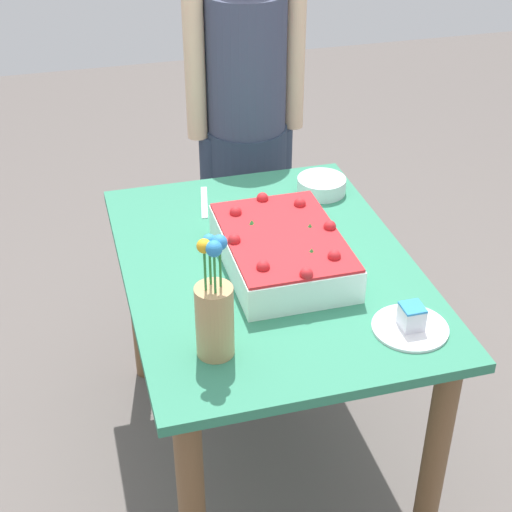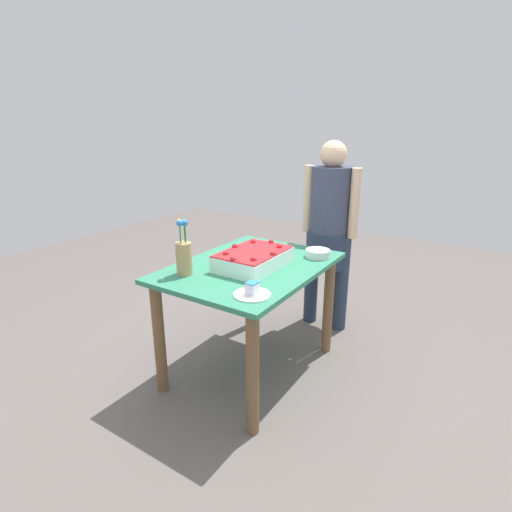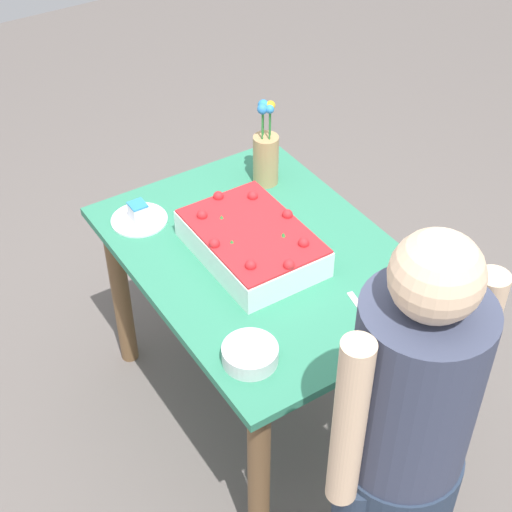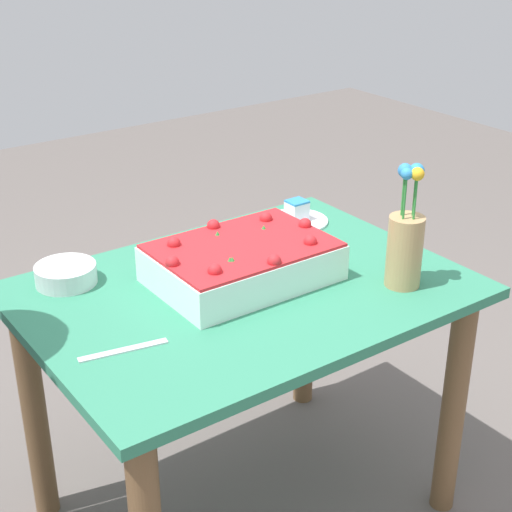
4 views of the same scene
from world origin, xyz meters
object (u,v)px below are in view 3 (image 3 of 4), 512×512
Objects in this scene: person_standing at (404,439)px; cake_knife at (365,314)px; flower_vase at (266,155)px; fruit_bowl at (250,354)px; serving_plate_with_slice at (139,216)px; sheet_cake at (252,242)px.

cake_knife is at bearing -29.50° from person_standing.
cake_knife is 0.77m from flower_vase.
cake_knife is 1.28× the size of fruit_bowl.
serving_plate_with_slice is 0.95× the size of cake_knife.
fruit_bowl is at bearing -36.09° from flower_vase.
flower_vase is at bearing 85.40° from serving_plate_with_slice.
sheet_cake is at bearing -39.42° from flower_vase.
fruit_bowl is (0.72, -0.53, -0.09)m from flower_vase.
flower_vase is 0.90m from fruit_bowl.
serving_plate_with_slice is at bearing 36.05° from cake_knife.
serving_plate_with_slice is 1.27m from person_standing.
sheet_cake is 0.90m from person_standing.
serving_plate_with_slice is at bearing 4.93° from person_standing.
sheet_cake is 0.31× the size of person_standing.
serving_plate_with_slice reaches higher than cake_knife.
person_standing is (0.89, -0.12, 0.05)m from sheet_cake.
person_standing is (1.26, 0.11, 0.08)m from serving_plate_with_slice.
person_standing is at bearing 4.93° from serving_plate_with_slice.
fruit_bowl is at bearing -33.08° from sheet_cake.
fruit_bowl is at bearing 14.91° from person_standing.
flower_vase is 0.22× the size of person_standing.
sheet_cake reaches higher than fruit_bowl.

